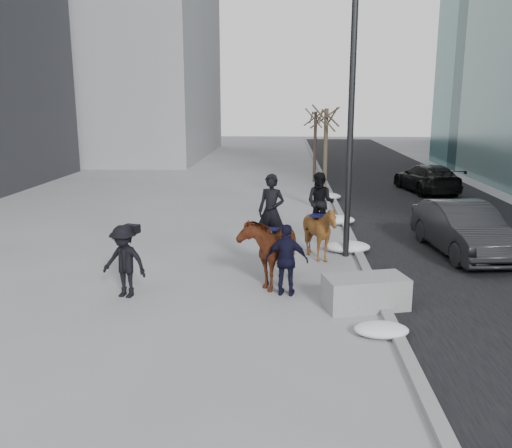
# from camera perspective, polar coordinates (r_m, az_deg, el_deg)

# --- Properties ---
(ground) EXTENTS (120.00, 120.00, 0.00)m
(ground) POSITION_cam_1_polar(r_m,az_deg,el_deg) (13.24, -0.29, -7.50)
(ground) COLOR gray
(ground) RESTS_ON ground
(road) EXTENTS (8.00, 90.00, 0.01)m
(road) POSITION_cam_1_polar(r_m,az_deg,el_deg) (23.70, 18.40, 0.99)
(road) COLOR black
(road) RESTS_ON ground
(curb) EXTENTS (0.25, 90.00, 0.12)m
(curb) POSITION_cam_1_polar(r_m,az_deg,el_deg) (22.96, 8.73, 1.28)
(curb) COLOR gray
(curb) RESTS_ON ground
(planter) EXTENTS (2.00, 1.33, 0.73)m
(planter) POSITION_cam_1_polar(r_m,az_deg,el_deg) (12.61, 11.44, -7.06)
(planter) COLOR gray
(planter) RESTS_ON ground
(car_near) EXTENTS (2.19, 4.94, 1.58)m
(car_near) POSITION_cam_1_polar(r_m,az_deg,el_deg) (17.67, 20.99, -0.49)
(car_near) COLOR black
(car_near) RESTS_ON ground
(car_far) EXTENTS (2.83, 5.25, 1.45)m
(car_far) POSITION_cam_1_polar(r_m,az_deg,el_deg) (29.24, 17.53, 4.63)
(car_far) COLOR black
(car_far) RESTS_ON ground
(tree_near) EXTENTS (1.20, 1.20, 4.77)m
(tree_near) POSITION_cam_1_polar(r_m,az_deg,el_deg) (23.14, 7.30, 7.24)
(tree_near) COLOR #392B22
(tree_near) RESTS_ON ground
(tree_far) EXTENTS (1.20, 1.20, 4.45)m
(tree_far) POSITION_cam_1_polar(r_m,az_deg,el_deg) (31.52, 6.23, 8.45)
(tree_far) COLOR #3D2D24
(tree_far) RESTS_ON ground
(mounted_left) EXTENTS (1.69, 2.38, 2.81)m
(mounted_left) POSITION_cam_1_polar(r_m,az_deg,el_deg) (13.86, 1.58, -2.04)
(mounted_left) COLOR #4B1A0F
(mounted_left) RESTS_ON ground
(mounted_right) EXTENTS (1.80, 1.90, 2.58)m
(mounted_right) POSITION_cam_1_polar(r_m,az_deg,el_deg) (15.97, 6.76, -0.15)
(mounted_right) COLOR #4D2A0F
(mounted_right) RESTS_ON ground
(feeder) EXTENTS (1.08, 0.93, 1.75)m
(feeder) POSITION_cam_1_polar(r_m,az_deg,el_deg) (13.01, 3.28, -3.82)
(feeder) COLOR black
(feeder) RESTS_ON ground
(camera_crew) EXTENTS (1.27, 0.93, 1.75)m
(camera_crew) POSITION_cam_1_polar(r_m,az_deg,el_deg) (13.26, -13.69, -3.81)
(camera_crew) COLOR black
(camera_crew) RESTS_ON ground
(lamppost) EXTENTS (0.25, 2.05, 9.09)m
(lamppost) POSITION_cam_1_polar(r_m,az_deg,el_deg) (16.23, 10.01, 14.04)
(lamppost) COLOR black
(lamppost) RESTS_ON ground
(snow_piles) EXTENTS (1.39, 16.06, 0.35)m
(snow_piles) POSITION_cam_1_polar(r_m,az_deg,el_deg) (19.69, 8.77, -0.32)
(snow_piles) COLOR white
(snow_piles) RESTS_ON ground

